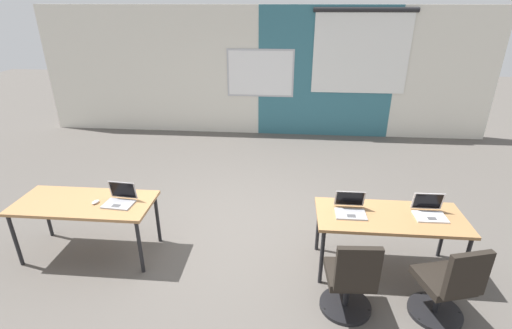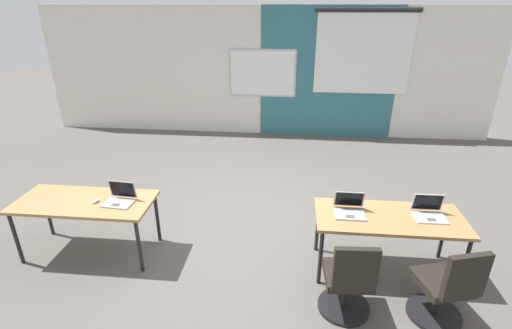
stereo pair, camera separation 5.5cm
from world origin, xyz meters
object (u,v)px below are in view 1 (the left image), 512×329
at_px(laptop_near_right_inner, 350,209).
at_px(mouse_near_left_inner, 96,202).
at_px(desk_near_left, 85,206).
at_px(chair_near_right_end, 447,289).
at_px(chair_near_right_inner, 350,283).
at_px(laptop_near_right_end, 429,211).
at_px(desk_near_right, 390,220).
at_px(laptop_near_left_inner, 120,199).

bearing_deg(laptop_near_right_inner, mouse_near_left_inner, -179.01).
distance_m(desk_near_left, mouse_near_left_inner, 0.18).
bearing_deg(chair_near_right_end, mouse_near_left_inner, -26.33).
height_order(chair_near_right_inner, mouse_near_left_inner, chair_near_right_inner).
bearing_deg(laptop_near_right_end, desk_near_left, 179.73).
relative_size(desk_near_right, laptop_near_left_inner, 4.55).
distance_m(desk_near_left, desk_near_right, 3.50).
height_order(laptop_near_right_inner, laptop_near_left_inner, laptop_near_left_inner).
bearing_deg(chair_near_right_inner, laptop_near_right_inner, -98.65).
relative_size(chair_near_right_inner, mouse_near_left_inner, 8.12).
height_order(chair_near_right_inner, chair_near_right_end, same).
bearing_deg(desk_near_left, laptop_near_right_inner, 0.51).
bearing_deg(chair_near_right_end, desk_near_right, -77.03).
bearing_deg(mouse_near_left_inner, chair_near_right_end, -10.54).
bearing_deg(laptop_near_left_inner, chair_near_right_end, -7.02).
xyz_separation_m(desk_near_left, laptop_near_left_inner, (0.44, 0.01, 0.11)).
bearing_deg(laptop_near_right_end, desk_near_right, -174.93).
xyz_separation_m(desk_near_left, chair_near_right_end, (3.90, -0.72, -0.28)).
height_order(chair_near_right_inner, laptop_near_right_end, laptop_near_right_end).
height_order(laptop_near_right_end, laptop_near_left_inner, laptop_near_left_inner).
height_order(desk_near_left, chair_near_right_inner, chair_near_right_inner).
relative_size(laptop_near_right_inner, laptop_near_left_inner, 0.94).
bearing_deg(chair_near_right_end, laptop_near_left_inner, -27.73).
height_order(desk_near_right, laptop_near_right_inner, laptop_near_right_inner).
xyz_separation_m(chair_near_right_inner, laptop_near_left_inner, (-2.56, 0.73, 0.39)).
bearing_deg(desk_near_right, desk_near_left, 180.00).
bearing_deg(desk_near_left, mouse_near_left_inner, -9.53).
bearing_deg(laptop_near_right_end, chair_near_right_inner, -141.21).
height_order(laptop_near_right_end, mouse_near_left_inner, laptop_near_right_end).
relative_size(chair_near_right_end, mouse_near_left_inner, 8.12).
xyz_separation_m(desk_near_left, chair_near_right_inner, (3.00, -0.72, -0.28)).
bearing_deg(laptop_near_left_inner, chair_near_right_inner, -10.95).
distance_m(laptop_near_right_inner, mouse_near_left_inner, 2.91).
bearing_deg(chair_near_right_inner, desk_near_right, -128.37).
bearing_deg(desk_near_right, laptop_near_right_end, 5.97).
bearing_deg(laptop_near_right_inner, chair_near_right_inner, -95.26).
bearing_deg(laptop_near_right_inner, desk_near_right, -3.68).
bearing_deg(chair_near_right_end, laptop_near_right_inner, -57.87).
relative_size(laptop_near_right_inner, mouse_near_left_inner, 2.92).
bearing_deg(laptop_near_right_end, mouse_near_left_inner, -179.84).
height_order(desk_near_left, chair_near_right_end, chair_near_right_end).
height_order(desk_near_right, laptop_near_left_inner, laptop_near_left_inner).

